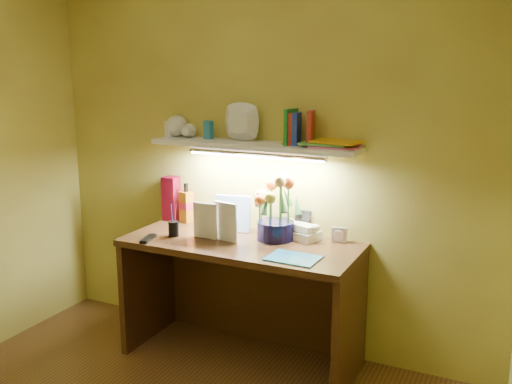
% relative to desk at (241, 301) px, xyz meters
% --- Properties ---
extents(desk, '(1.40, 0.60, 0.75)m').
position_rel_desk_xyz_m(desk, '(0.00, 0.00, 0.00)').
color(desk, '#33190E').
rests_on(desk, ground).
extents(flower_bouquet, '(0.32, 0.32, 0.39)m').
position_rel_desk_xyz_m(flower_bouquet, '(0.17, 0.13, 0.57)').
color(flower_bouquet, '#0E0C33').
rests_on(flower_bouquet, desk).
extents(telephone, '(0.22, 0.19, 0.11)m').
position_rel_desk_xyz_m(telephone, '(0.31, 0.20, 0.43)').
color(telephone, white).
rests_on(telephone, desk).
extents(desk_clock, '(0.10, 0.06, 0.09)m').
position_rel_desk_xyz_m(desk_clock, '(0.53, 0.25, 0.42)').
color(desk_clock, '#AFAEB2').
rests_on(desk_clock, desk).
extents(whisky_bottle, '(0.09, 0.09, 0.26)m').
position_rel_desk_xyz_m(whisky_bottle, '(-0.52, 0.23, 0.51)').
color(whisky_bottle, '#AD6011').
rests_on(whisky_bottle, desk).
extents(whisky_box, '(0.10, 0.10, 0.29)m').
position_rel_desk_xyz_m(whisky_box, '(-0.64, 0.24, 0.52)').
color(whisky_box, '#5B0615').
rests_on(whisky_box, desk).
extents(pen_cup, '(0.07, 0.07, 0.16)m').
position_rel_desk_xyz_m(pen_cup, '(-0.42, -0.08, 0.45)').
color(pen_cup, black).
rests_on(pen_cup, desk).
extents(art_card, '(0.23, 0.09, 0.23)m').
position_rel_desk_xyz_m(art_card, '(-0.15, 0.18, 0.49)').
color(art_card, white).
rests_on(art_card, desk).
extents(tv_remote, '(0.08, 0.16, 0.02)m').
position_rel_desk_xyz_m(tv_remote, '(-0.51, -0.21, 0.38)').
color(tv_remote, black).
rests_on(tv_remote, desk).
extents(blue_folder, '(0.28, 0.21, 0.01)m').
position_rel_desk_xyz_m(blue_folder, '(0.40, -0.15, 0.38)').
color(blue_folder, teal).
rests_on(blue_folder, desk).
extents(desk_book_a, '(0.16, 0.03, 0.22)m').
position_rel_desk_xyz_m(desk_book_a, '(-0.30, -0.03, 0.48)').
color(desk_book_a, white).
rests_on(desk_book_a, desk).
extents(desk_book_b, '(0.17, 0.06, 0.24)m').
position_rel_desk_xyz_m(desk_book_b, '(-0.17, -0.01, 0.49)').
color(desk_book_b, white).
rests_on(desk_book_b, desk).
extents(wall_shelf, '(1.31, 0.27, 0.24)m').
position_rel_desk_xyz_m(wall_shelf, '(-0.01, 0.18, 0.96)').
color(wall_shelf, white).
rests_on(wall_shelf, ground).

